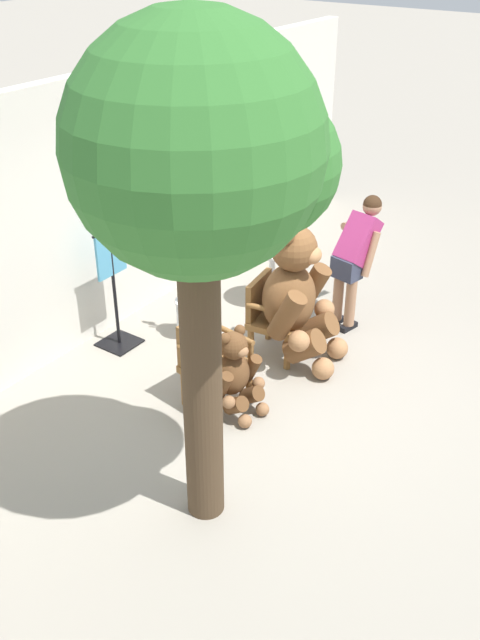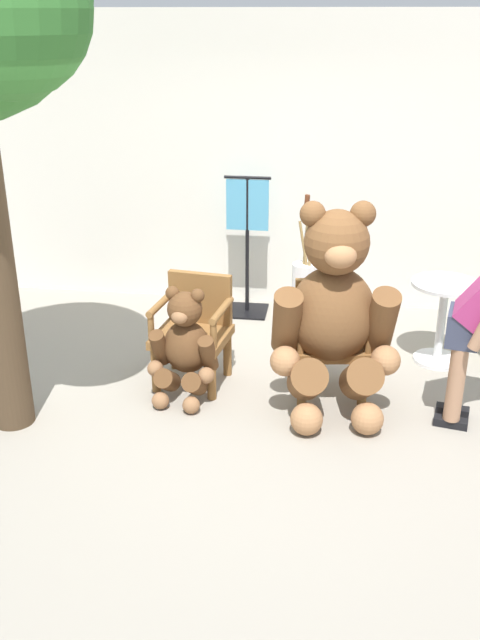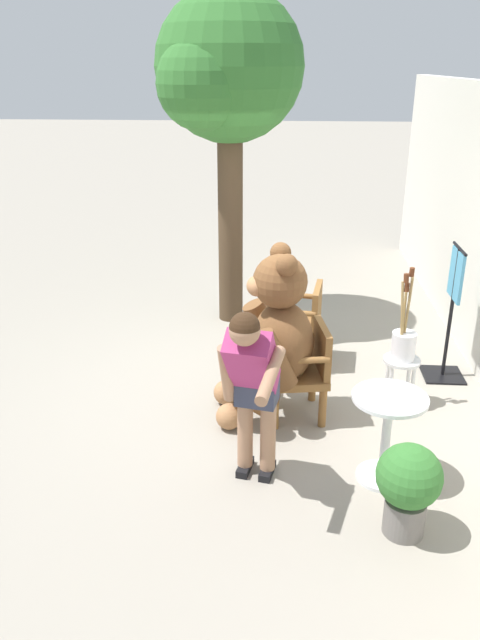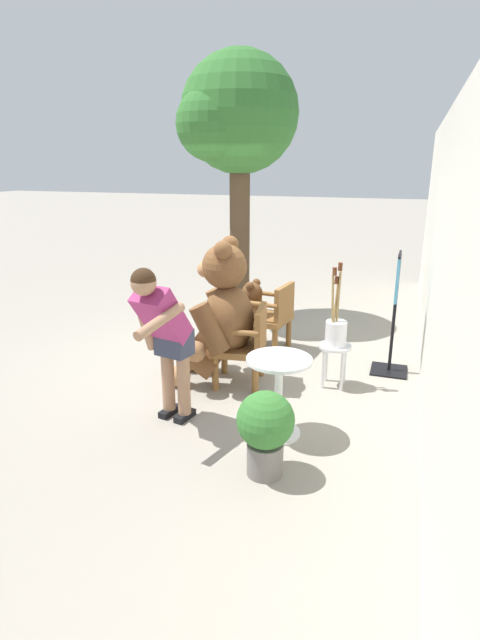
# 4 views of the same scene
# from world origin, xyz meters

# --- Properties ---
(ground_plane) EXTENTS (60.00, 60.00, 0.00)m
(ground_plane) POSITION_xyz_m (0.00, 0.00, 0.00)
(ground_plane) COLOR gray
(wooden_chair_left) EXTENTS (0.63, 0.59, 0.86)m
(wooden_chair_left) POSITION_xyz_m (-0.53, 0.52, 0.46)
(wooden_chair_left) COLOR brown
(wooden_chair_left) RESTS_ON ground
(wooden_chair_right) EXTENTS (0.63, 0.60, 0.86)m
(wooden_chair_right) POSITION_xyz_m (0.53, 0.52, 0.46)
(wooden_chair_right) COLOR brown
(wooden_chair_right) RESTS_ON ground
(teddy_bear_large) EXTENTS (0.96, 0.95, 1.56)m
(teddy_bear_large) POSITION_xyz_m (0.56, 0.25, 0.77)
(teddy_bear_large) COLOR brown
(teddy_bear_large) RESTS_ON ground
(teddy_bear_small) EXTENTS (0.54, 0.53, 0.89)m
(teddy_bear_small) POSITION_xyz_m (-0.55, 0.23, 0.44)
(teddy_bear_small) COLOR brown
(teddy_bear_small) RESTS_ON ground
(person_visitor) EXTENTS (0.87, 0.48, 1.49)m
(person_visitor) POSITION_xyz_m (1.59, 0.12, 0.89)
(person_visitor) COLOR black
(person_visitor) RESTS_ON ground
(white_stool) EXTENTS (0.34, 0.34, 0.46)m
(white_stool) POSITION_xyz_m (0.28, 1.43, 0.36)
(white_stool) COLOR silver
(white_stool) RESTS_ON ground
(brush_bucket) EXTENTS (0.22, 0.22, 0.88)m
(brush_bucket) POSITION_xyz_m (0.28, 1.43, 0.63)
(brush_bucket) COLOR white
(brush_bucket) RESTS_ON white_stool
(round_side_table) EXTENTS (0.56, 0.56, 0.72)m
(round_side_table) POSITION_xyz_m (1.46, 1.13, 0.45)
(round_side_table) COLOR silver
(round_side_table) RESTS_ON ground
(patio_tree) EXTENTS (1.71, 1.62, 3.75)m
(patio_tree) POSITION_xyz_m (-1.65, -0.35, 2.84)
(patio_tree) COLOR #473523
(patio_tree) RESTS_ON ground
(potted_plant) EXTENTS (0.44, 0.44, 0.68)m
(potted_plant) POSITION_xyz_m (2.05, 1.18, 0.40)
(potted_plant) COLOR slate
(potted_plant) RESTS_ON ground
(clothing_display_stand) EXTENTS (0.44, 0.40, 1.36)m
(clothing_display_stand) POSITION_xyz_m (-0.30, 1.98, 0.72)
(clothing_display_stand) COLOR black
(clothing_display_stand) RESTS_ON ground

